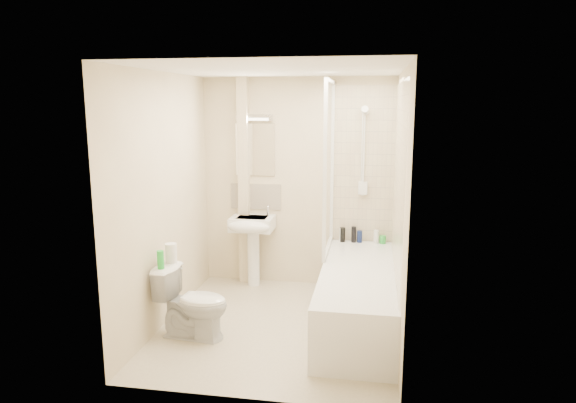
# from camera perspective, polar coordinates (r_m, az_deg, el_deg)

# --- Properties ---
(floor) EXTENTS (2.50, 2.50, 0.00)m
(floor) POSITION_cam_1_polar(r_m,az_deg,el_deg) (5.08, -1.13, -13.66)
(floor) COLOR beige
(floor) RESTS_ON ground
(wall_back) EXTENTS (2.20, 0.02, 2.40)m
(wall_back) POSITION_cam_1_polar(r_m,az_deg,el_deg) (5.93, 1.06, 2.05)
(wall_back) COLOR beige
(wall_back) RESTS_ON ground
(wall_left) EXTENTS (0.02, 2.50, 2.40)m
(wall_left) POSITION_cam_1_polar(r_m,az_deg,el_deg) (5.03, -13.59, 0.14)
(wall_left) COLOR beige
(wall_left) RESTS_ON ground
(wall_right) EXTENTS (0.02, 2.50, 2.40)m
(wall_right) POSITION_cam_1_polar(r_m,az_deg,el_deg) (4.64, 12.29, -0.71)
(wall_right) COLOR beige
(wall_right) RESTS_ON ground
(ceiling) EXTENTS (2.20, 2.50, 0.02)m
(ceiling) POSITION_cam_1_polar(r_m,az_deg,el_deg) (4.63, -1.25, 14.45)
(ceiling) COLOR white
(ceiling) RESTS_ON wall_back
(tile_back) EXTENTS (0.70, 0.01, 1.75)m
(tile_back) POSITION_cam_1_polar(r_m,az_deg,el_deg) (5.82, 8.39, 4.01)
(tile_back) COLOR beige
(tile_back) RESTS_ON wall_back
(tile_right) EXTENTS (0.01, 2.10, 1.75)m
(tile_right) POSITION_cam_1_polar(r_m,az_deg,el_deg) (4.78, 12.16, 2.37)
(tile_right) COLOR beige
(tile_right) RESTS_ON wall_right
(pipe_boxing) EXTENTS (0.12, 0.12, 2.40)m
(pipe_boxing) POSITION_cam_1_polar(r_m,az_deg,el_deg) (5.99, -4.90, 2.11)
(pipe_boxing) COLOR beige
(pipe_boxing) RESTS_ON ground
(splashback) EXTENTS (0.60, 0.02, 0.30)m
(splashback) POSITION_cam_1_polar(r_m,az_deg,el_deg) (6.04, -3.59, 0.56)
(splashback) COLOR beige
(splashback) RESTS_ON wall_back
(mirror) EXTENTS (0.46, 0.01, 0.60)m
(mirror) POSITION_cam_1_polar(r_m,az_deg,el_deg) (5.96, -3.66, 5.76)
(mirror) COLOR white
(mirror) RESTS_ON wall_back
(strip_light) EXTENTS (0.42, 0.07, 0.07)m
(strip_light) POSITION_cam_1_polar(r_m,az_deg,el_deg) (5.92, -3.75, 9.31)
(strip_light) COLOR silver
(strip_light) RESTS_ON wall_back
(bathtub) EXTENTS (0.70, 2.10, 0.55)m
(bathtub) POSITION_cam_1_polar(r_m,az_deg,el_deg) (5.06, 7.75, -10.32)
(bathtub) COLOR white
(bathtub) RESTS_ON ground
(shower_screen) EXTENTS (0.04, 0.92, 1.80)m
(shower_screen) POSITION_cam_1_polar(r_m,az_deg,el_deg) (5.40, 4.57, 3.82)
(shower_screen) COLOR white
(shower_screen) RESTS_ON bathtub
(shower_fixture) EXTENTS (0.10, 0.16, 0.99)m
(shower_fixture) POSITION_cam_1_polar(r_m,az_deg,el_deg) (5.76, 8.40, 5.15)
(shower_fixture) COLOR white
(shower_fixture) RESTS_ON wall_back
(pedestal_sink) EXTENTS (0.49, 0.46, 0.94)m
(pedestal_sink) POSITION_cam_1_polar(r_m,az_deg,el_deg) (5.90, -4.05, -3.37)
(pedestal_sink) COLOR white
(pedestal_sink) RESTS_ON ground
(bottle_black_a) EXTENTS (0.06, 0.06, 0.16)m
(bottle_black_a) POSITION_cam_1_polar(r_m,az_deg,el_deg) (5.90, 6.07, -3.69)
(bottle_black_a) COLOR black
(bottle_black_a) RESTS_ON bathtub
(bottle_white_a) EXTENTS (0.06, 0.06, 0.16)m
(bottle_white_a) POSITION_cam_1_polar(r_m,az_deg,el_deg) (5.90, 6.03, -3.69)
(bottle_white_a) COLOR white
(bottle_white_a) RESTS_ON bathtub
(bottle_black_b) EXTENTS (0.05, 0.05, 0.18)m
(bottle_black_b) POSITION_cam_1_polar(r_m,az_deg,el_deg) (5.89, 7.31, -3.65)
(bottle_black_b) COLOR black
(bottle_black_b) RESTS_ON bathtub
(bottle_blue) EXTENTS (0.06, 0.06, 0.14)m
(bottle_blue) POSITION_cam_1_polar(r_m,az_deg,el_deg) (5.90, 7.96, -3.89)
(bottle_blue) COLOR #121F4F
(bottle_blue) RESTS_ON bathtub
(bottle_white_b) EXTENTS (0.06, 0.06, 0.15)m
(bottle_white_b) POSITION_cam_1_polar(r_m,az_deg,el_deg) (5.89, 9.78, -3.87)
(bottle_white_b) COLOR white
(bottle_white_b) RESTS_ON bathtub
(bottle_green) EXTENTS (0.07, 0.07, 0.09)m
(bottle_green) POSITION_cam_1_polar(r_m,az_deg,el_deg) (5.90, 10.48, -4.18)
(bottle_green) COLOR green
(bottle_green) RESTS_ON bathtub
(toilet) EXTENTS (0.50, 0.73, 0.66)m
(toilet) POSITION_cam_1_polar(r_m,az_deg,el_deg) (4.83, -10.51, -10.95)
(toilet) COLOR white
(toilet) RESTS_ON ground
(toilet_roll_lower) EXTENTS (0.10, 0.10, 0.10)m
(toilet_roll_lower) POSITION_cam_1_polar(r_m,az_deg,el_deg) (4.88, -12.85, -6.07)
(toilet_roll_lower) COLOR white
(toilet_roll_lower) RESTS_ON toilet
(toilet_roll_upper) EXTENTS (0.11, 0.11, 0.10)m
(toilet_roll_upper) POSITION_cam_1_polar(r_m,az_deg,el_deg) (4.81, -12.89, -5.14)
(toilet_roll_upper) COLOR white
(toilet_roll_upper) RESTS_ON toilet_roll_lower
(green_bottle) EXTENTS (0.06, 0.06, 0.17)m
(green_bottle) POSITION_cam_1_polar(r_m,az_deg,el_deg) (4.71, -13.98, -6.31)
(green_bottle) COLOR green
(green_bottle) RESTS_ON toilet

